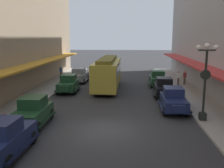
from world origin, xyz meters
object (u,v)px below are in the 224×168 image
at_px(parked_car_4, 4,137).
at_px(pedestrian_2, 178,78).
at_px(pedestrian_0, 61,72).
at_px(parked_car_0, 32,111).
at_px(streetcar, 108,72).
at_px(parked_car_2, 173,99).
at_px(parked_car_3, 68,83).
at_px(parked_car_1, 158,78).
at_px(parked_car_6, 164,87).
at_px(parked_car_5, 79,75).
at_px(pedestrian_1, 185,77).
at_px(lamp_post_with_clock, 205,79).
at_px(fire_hydrant, 5,120).

xyz_separation_m(parked_car_4, pedestrian_2, (11.86, 18.15, 0.05)).
xyz_separation_m(pedestrian_0, pedestrian_2, (15.10, -4.37, 0.00)).
distance_m(parked_car_0, streetcar, 12.77).
relative_size(parked_car_2, parked_car_3, 1.00).
bearing_deg(pedestrian_0, parked_car_2, -48.74).
xyz_separation_m(parked_car_2, streetcar, (-5.78, 8.35, 0.96)).
relative_size(parked_car_1, pedestrian_2, 2.60).
xyz_separation_m(parked_car_4, parked_car_6, (9.46, 12.77, 0.00)).
height_order(parked_car_1, parked_car_6, same).
distance_m(parked_car_2, parked_car_5, 15.47).
xyz_separation_m(parked_car_5, pedestrian_0, (-3.03, 2.45, 0.05)).
distance_m(parked_car_6, pedestrian_1, 6.72).
height_order(parked_car_6, pedestrian_0, parked_car_6).
bearing_deg(parked_car_1, lamp_post_with_clock, -82.91).
height_order(pedestrian_0, pedestrian_2, same).
xyz_separation_m(parked_car_3, pedestrian_0, (-2.97, 8.20, 0.05)).
bearing_deg(pedestrian_2, parked_car_3, -162.49).
bearing_deg(parked_car_2, parked_car_1, 90.17).
distance_m(streetcar, fire_hydrant, 14.08).
bearing_deg(parked_car_2, pedestrian_2, 76.84).
height_order(parked_car_2, pedestrian_2, parked_car_2).
xyz_separation_m(lamp_post_with_clock, pedestrian_0, (-14.26, 17.00, -2.00)).
bearing_deg(parked_car_5, streetcar, -43.48).
bearing_deg(parked_car_2, parked_car_4, -139.83).
height_order(parked_car_4, fire_hydrant, parked_car_4).
relative_size(streetcar, pedestrian_0, 5.88).
bearing_deg(parked_car_6, parked_car_0, -138.77).
bearing_deg(parked_car_4, parked_car_3, 91.07).
distance_m(parked_car_0, parked_car_6, 12.91).
xyz_separation_m(parked_car_2, parked_car_5, (-9.69, 12.06, 0.00)).
distance_m(parked_car_2, parked_car_4, 12.43).
xyz_separation_m(parked_car_0, parked_car_5, (0.05, 15.81, 0.00)).
distance_m(parked_car_3, parked_car_6, 9.85).
bearing_deg(parked_car_5, parked_car_6, -37.09).
bearing_deg(parked_car_1, parked_car_3, -159.03).
height_order(parked_car_0, lamp_post_with_clock, lamp_post_with_clock).
bearing_deg(pedestrian_0, parked_car_6, -37.53).
bearing_deg(pedestrian_2, fire_hydrant, -132.75).
relative_size(parked_car_2, lamp_post_with_clock, 0.83).
bearing_deg(parked_car_3, parked_car_4, -88.93).
height_order(parked_car_6, fire_hydrant, parked_car_6).
height_order(lamp_post_with_clock, pedestrian_0, lamp_post_with_clock).
height_order(parked_car_3, parked_car_4, same).
xyz_separation_m(parked_car_5, streetcar, (3.91, -3.71, 0.96)).
bearing_deg(parked_car_3, parked_car_0, -89.91).
bearing_deg(streetcar, parked_car_4, -102.78).
relative_size(parked_car_2, pedestrian_2, 2.61).
height_order(parked_car_6, pedestrian_2, parked_car_6).
xyz_separation_m(parked_car_4, streetcar, (3.71, 16.37, 0.96)).
distance_m(parked_car_1, pedestrian_2, 2.40).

